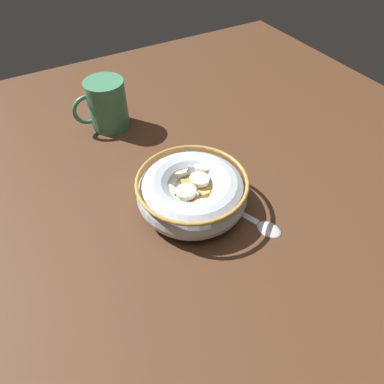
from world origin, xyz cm
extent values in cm
cube|color=#472B19|center=(0.00, 0.00, -1.00)|extent=(115.05, 115.05, 2.00)
cylinder|color=#B2BCC6|center=(0.00, 0.00, 0.30)|extent=(9.32, 9.32, 0.60)
torus|color=#B2BCC6|center=(0.00, 0.00, 2.78)|extent=(16.94, 16.94, 5.57)
torus|color=#B28438|center=(0.00, 0.00, 5.27)|extent=(17.04, 17.04, 0.60)
cylinder|color=white|center=(0.00, 0.00, 2.90)|extent=(13.60, 13.60, 0.40)
cube|color=#B78947|center=(-2.90, -3.94, 3.63)|extent=(1.59, 1.67, 0.90)
cube|color=#AD7F42|center=(-2.03, 3.14, 3.43)|extent=(2.25, 2.25, 0.85)
cube|color=#AD7F42|center=(3.21, -1.26, 3.36)|extent=(2.15, 2.12, 0.87)
cube|color=#B78947|center=(2.83, 2.11, 3.49)|extent=(2.07, 2.09, 0.81)
cube|color=#B78947|center=(-4.88, 2.09, 3.43)|extent=(1.87, 1.83, 0.82)
cube|color=tan|center=(5.29, -2.63, 3.58)|extent=(2.19, 2.18, 0.73)
cube|color=tan|center=(-1.36, 1.24, 3.44)|extent=(1.79, 1.74, 0.85)
cube|color=#B78947|center=(0.71, 2.19, 3.45)|extent=(2.18, 2.19, 0.82)
cube|color=tan|center=(-5.13, -0.30, 3.38)|extent=(2.25, 2.26, 0.87)
cube|color=#AD7F42|center=(0.26, -1.74, 3.41)|extent=(1.91, 1.96, 0.88)
cube|color=tan|center=(-2.39, -0.39, 3.40)|extent=(2.25, 2.25, 0.84)
cube|color=tan|center=(4.07, 2.95, 3.41)|extent=(1.69, 1.66, 0.77)
cube|color=#B78947|center=(-3.00, 1.21, 3.43)|extent=(1.78, 1.71, 0.88)
cube|color=#AD7F42|center=(-2.23, 5.31, 3.41)|extent=(1.75, 1.80, 0.84)
cube|color=tan|center=(1.92, 0.81, 3.38)|extent=(2.13, 2.09, 0.91)
cube|color=#AD7F42|center=(1.13, -3.98, 3.64)|extent=(1.70, 1.76, 0.88)
cube|color=#B78947|center=(2.29, 5.36, 3.54)|extent=(1.98, 2.01, 0.79)
cylinder|color=beige|center=(-0.16, -4.32, 4.24)|extent=(3.95, 3.98, 0.89)
cylinder|color=beige|center=(-5.08, -0.15, 4.39)|extent=(3.22, 3.21, 0.85)
cylinder|color=beige|center=(3.96, -0.90, 4.15)|extent=(3.21, 3.20, 0.81)
cylinder|color=#F9EFC6|center=(-3.73, -2.70, 4.59)|extent=(4.32, 4.33, 1.02)
cylinder|color=beige|center=(0.90, 4.75, 4.45)|extent=(3.66, 3.65, 1.08)
cylinder|color=beige|center=(-1.61, -0.56, 4.42)|extent=(4.34, 4.34, 0.86)
cylinder|color=#F4EABC|center=(1.46, 0.82, 4.52)|extent=(3.99, 3.99, 1.08)
cylinder|color=#F4EABC|center=(3.79, -3.52, 4.26)|extent=(4.20, 4.21, 0.74)
cylinder|color=beige|center=(4.57, 1.70, 4.27)|extent=(4.34, 4.32, 0.81)
ellipsoid|color=#B7B7BC|center=(-7.53, 9.99, 0.40)|extent=(4.00, 4.57, 0.80)
cube|color=#B7B7BC|center=(-4.59, 2.41, 0.18)|extent=(5.42, 11.96, 0.36)
cylinder|color=#3F7F59|center=(3.34, -27.16, 4.77)|extent=(7.54, 7.54, 9.54)
torus|color=#3F7F59|center=(7.11, -27.16, 4.77)|extent=(6.14, 0.80, 6.14)
camera|label=1|loc=(18.66, 32.78, 41.59)|focal=33.06mm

